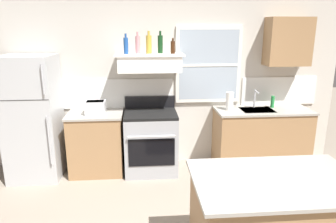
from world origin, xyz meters
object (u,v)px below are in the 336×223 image
bottle_rose_pink (138,44)px  bottle_brown_stout (173,47)px  stove_range (151,141)px  toaster (95,107)px  refrigerator (33,118)px  paper_towel_roll (230,101)px  bottle_champagne_gold_foil (149,44)px  dish_soap_bottle (273,102)px  bottle_blue_liqueur (126,45)px  bottle_dark_green_wine (160,44)px

bottle_rose_pink → bottle_brown_stout: bearing=-6.9°
stove_range → bottle_rose_pink: (-0.16, 0.13, 1.41)m
toaster → refrigerator: bearing=-179.9°
bottle_brown_stout → paper_towel_roll: (0.85, -0.04, -0.79)m
toaster → bottle_brown_stout: size_ratio=1.38×
stove_range → bottle_champagne_gold_foil: 1.42m
paper_towel_roll → dish_soap_bottle: bearing=8.1°
paper_towel_roll → dish_soap_bottle: (0.70, 0.10, -0.04)m
bottle_blue_liqueur → paper_towel_roll: (1.50, -0.03, -0.82)m
toaster → dish_soap_bottle: 2.66m
bottle_rose_pink → refrigerator: bearing=-174.1°
bottle_rose_pink → bottle_champagne_gold_foil: bottle_champagne_gold_foil is taller
toaster → bottle_champagne_gold_foil: size_ratio=0.95×
bottle_brown_stout → paper_towel_roll: bearing=-2.4°
stove_range → dish_soap_bottle: bearing=4.2°
bottle_rose_pink → bottle_champagne_gold_foil: (0.15, -0.01, 0.01)m
bottle_dark_green_wine → paper_towel_roll: bearing=-6.3°
bottle_blue_liqueur → dish_soap_bottle: bearing=1.8°
bottle_rose_pink → stove_range: bearing=-39.4°
refrigerator → bottle_rose_pink: 1.80m
bottle_champagne_gold_foil → dish_soap_bottle: (1.89, 0.02, -0.88)m
bottle_rose_pink → bottle_champagne_gold_foil: size_ratio=0.96×
bottle_rose_pink → bottle_brown_stout: bottle_rose_pink is taller
bottle_rose_pink → bottle_dark_green_wine: size_ratio=0.96×
bottle_rose_pink → dish_soap_bottle: 2.22m
bottle_rose_pink → bottle_champagne_gold_foil: 0.16m
bottle_dark_green_wine → bottle_brown_stout: size_ratio=1.44×
bottle_blue_liqueur → stove_range: bearing=-12.0°
refrigerator → bottle_brown_stout: size_ratio=8.10×
bottle_rose_pink → bottle_blue_liqueur: bearing=-158.8°
bottle_blue_liqueur → paper_towel_roll: bearing=-1.2°
toaster → bottle_champagne_gold_foil: 1.17m
dish_soap_bottle → bottle_blue_liqueur: bearing=-178.2°
bottle_champagne_gold_foil → bottle_dark_green_wine: bottle_champagne_gold_foil is taller
refrigerator → bottle_brown_stout: bearing=2.8°
stove_range → bottle_dark_green_wine: 1.43m
refrigerator → bottle_champagne_gold_foil: bearing=4.9°
refrigerator → dish_soap_bottle: size_ratio=9.70×
toaster → bottle_dark_green_wine: bottle_dark_green_wine is taller
bottle_dark_green_wine → bottle_blue_liqueur: bearing=-170.4°
toaster → paper_towel_roll: (1.96, 0.06, 0.04)m
bottle_rose_pink → paper_towel_roll: 1.57m
bottle_champagne_gold_foil → dish_soap_bottle: size_ratio=1.74×
bottle_dark_green_wine → dish_soap_bottle: bottle_dark_green_wine is taller
bottle_champagne_gold_foil → bottle_dark_green_wine: size_ratio=1.01×
bottle_champagne_gold_foil → stove_range: bearing=-87.4°
stove_range → paper_towel_roll: bearing=1.8°
toaster → bottle_rose_pink: 1.07m
toaster → bottle_rose_pink: bottle_rose_pink is taller
refrigerator → bottle_rose_pink: bearing=5.9°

